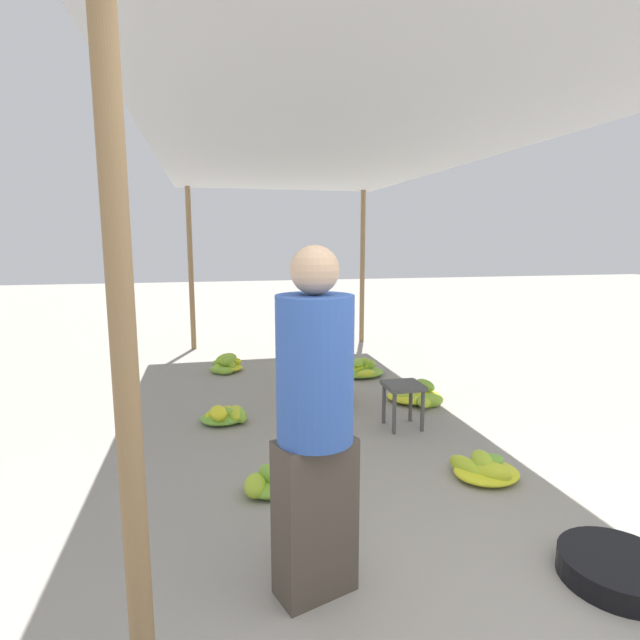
{
  "coord_description": "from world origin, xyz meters",
  "views": [
    {
      "loc": [
        -1.15,
        -1.27,
        1.73
      ],
      "look_at": [
        0.0,
        3.83,
        0.89
      ],
      "focal_mm": 28.0,
      "sensor_mm": 36.0,
      "label": 1
    }
  ],
  "objects_px": {
    "basin_black": "(618,569)",
    "banana_pile_left_1": "(226,415)",
    "banana_pile_left_0": "(268,483)",
    "crate_near": "(323,394)",
    "stool": "(403,392)",
    "banana_pile_right_0": "(484,469)",
    "banana_pile_right_2": "(360,370)",
    "vendor_foreground": "(315,421)",
    "banana_pile_left_2": "(226,365)",
    "banana_pile_right_1": "(418,396)",
    "banana_pile_right_3": "(336,346)"
  },
  "relations": [
    {
      "from": "basin_black",
      "to": "banana_pile_left_1",
      "type": "height_order",
      "value": "banana_pile_left_1"
    },
    {
      "from": "banana_pile_left_0",
      "to": "crate_near",
      "type": "xyz_separation_m",
      "value": [
        0.81,
        1.78,
        0.03
      ]
    },
    {
      "from": "stool",
      "to": "banana_pile_left_1",
      "type": "height_order",
      "value": "stool"
    },
    {
      "from": "banana_pile_right_0",
      "to": "banana_pile_right_2",
      "type": "bearing_deg",
      "value": 90.87
    },
    {
      "from": "vendor_foreground",
      "to": "banana_pile_left_0",
      "type": "bearing_deg",
      "value": 96.34
    },
    {
      "from": "stool",
      "to": "banana_pile_left_0",
      "type": "height_order",
      "value": "stool"
    },
    {
      "from": "banana_pile_left_2",
      "to": "banana_pile_right_0",
      "type": "distance_m",
      "value": 3.88
    },
    {
      "from": "banana_pile_right_1",
      "to": "banana_pile_right_3",
      "type": "bearing_deg",
      "value": 94.7
    },
    {
      "from": "banana_pile_left_1",
      "to": "banana_pile_right_1",
      "type": "distance_m",
      "value": 2.04
    },
    {
      "from": "banana_pile_right_2",
      "to": "crate_near",
      "type": "distance_m",
      "value": 1.21
    },
    {
      "from": "vendor_foreground",
      "to": "banana_pile_right_0",
      "type": "bearing_deg",
      "value": 31.12
    },
    {
      "from": "vendor_foreground",
      "to": "stool",
      "type": "height_order",
      "value": "vendor_foreground"
    },
    {
      "from": "crate_near",
      "to": "banana_pile_right_2",
      "type": "bearing_deg",
      "value": 53.84
    },
    {
      "from": "banana_pile_left_1",
      "to": "banana_pile_left_2",
      "type": "distance_m",
      "value": 1.9
    },
    {
      "from": "vendor_foreground",
      "to": "basin_black",
      "type": "relative_size",
      "value": 2.94
    },
    {
      "from": "banana_pile_right_3",
      "to": "crate_near",
      "type": "height_order",
      "value": "crate_near"
    },
    {
      "from": "banana_pile_right_0",
      "to": "banana_pile_right_3",
      "type": "relative_size",
      "value": 0.88
    },
    {
      "from": "banana_pile_left_0",
      "to": "banana_pile_right_2",
      "type": "bearing_deg",
      "value": 61.13
    },
    {
      "from": "banana_pile_left_0",
      "to": "banana_pile_right_0",
      "type": "distance_m",
      "value": 1.57
    },
    {
      "from": "stool",
      "to": "banana_pile_right_0",
      "type": "bearing_deg",
      "value": -80.05
    },
    {
      "from": "stool",
      "to": "banana_pile_right_3",
      "type": "distance_m",
      "value": 3.33
    },
    {
      "from": "banana_pile_left_2",
      "to": "banana_pile_right_3",
      "type": "distance_m",
      "value": 1.98
    },
    {
      "from": "banana_pile_left_0",
      "to": "banana_pile_right_1",
      "type": "height_order",
      "value": "banana_pile_right_1"
    },
    {
      "from": "banana_pile_right_0",
      "to": "crate_near",
      "type": "relative_size",
      "value": 0.91
    },
    {
      "from": "basin_black",
      "to": "banana_pile_left_0",
      "type": "relative_size",
      "value": 1.42
    },
    {
      "from": "stool",
      "to": "banana_pile_right_2",
      "type": "height_order",
      "value": "stool"
    },
    {
      "from": "vendor_foreground",
      "to": "banana_pile_left_1",
      "type": "distance_m",
      "value": 2.61
    },
    {
      "from": "vendor_foreground",
      "to": "banana_pile_right_0",
      "type": "distance_m",
      "value": 1.88
    },
    {
      "from": "basin_black",
      "to": "banana_pile_right_1",
      "type": "relative_size",
      "value": 0.84
    },
    {
      "from": "banana_pile_right_0",
      "to": "banana_pile_right_1",
      "type": "distance_m",
      "value": 1.76
    },
    {
      "from": "vendor_foreground",
      "to": "crate_near",
      "type": "bearing_deg",
      "value": 76.13
    },
    {
      "from": "banana_pile_left_0",
      "to": "banana_pile_right_2",
      "type": "height_order",
      "value": "banana_pile_right_2"
    },
    {
      "from": "banana_pile_left_0",
      "to": "banana_pile_right_1",
      "type": "xyz_separation_m",
      "value": [
        1.81,
        1.59,
        -0.0
      ]
    },
    {
      "from": "banana_pile_left_2",
      "to": "crate_near",
      "type": "xyz_separation_m",
      "value": [
        0.97,
        -1.54,
        0.01
      ]
    },
    {
      "from": "stool",
      "to": "banana_pile_left_0",
      "type": "xyz_separation_m",
      "value": [
        -1.37,
        -0.95,
        -0.27
      ]
    },
    {
      "from": "banana_pile_left_2",
      "to": "stool",
      "type": "bearing_deg",
      "value": -57.21
    },
    {
      "from": "stool",
      "to": "banana_pile_right_1",
      "type": "bearing_deg",
      "value": 56.12
    },
    {
      "from": "banana_pile_left_1",
      "to": "banana_pile_right_3",
      "type": "height_order",
      "value": "banana_pile_left_1"
    },
    {
      "from": "banana_pile_left_1",
      "to": "crate_near",
      "type": "bearing_deg",
      "value": 19.11
    },
    {
      "from": "banana_pile_left_0",
      "to": "banana_pile_right_3",
      "type": "distance_m",
      "value": 4.54
    },
    {
      "from": "vendor_foreground",
      "to": "banana_pile_left_0",
      "type": "distance_m",
      "value": 1.32
    },
    {
      "from": "vendor_foreground",
      "to": "banana_pile_right_2",
      "type": "bearing_deg",
      "value": 69.62
    },
    {
      "from": "crate_near",
      "to": "banana_pile_right_3",
      "type": "bearing_deg",
      "value": 72.49
    },
    {
      "from": "banana_pile_left_1",
      "to": "stool",
      "type": "bearing_deg",
      "value": -16.7
    },
    {
      "from": "stool",
      "to": "crate_near",
      "type": "height_order",
      "value": "stool"
    },
    {
      "from": "banana_pile_right_3",
      "to": "banana_pile_right_2",
      "type": "bearing_deg",
      "value": -92.56
    },
    {
      "from": "banana_pile_right_3",
      "to": "banana_pile_left_1",
      "type": "bearing_deg",
      "value": -122.69
    },
    {
      "from": "banana_pile_left_0",
      "to": "banana_pile_left_1",
      "type": "distance_m",
      "value": 1.44
    },
    {
      "from": "basin_black",
      "to": "stool",
      "type": "bearing_deg",
      "value": 97.06
    },
    {
      "from": "banana_pile_right_1",
      "to": "banana_pile_left_0",
      "type": "bearing_deg",
      "value": -138.61
    }
  ]
}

